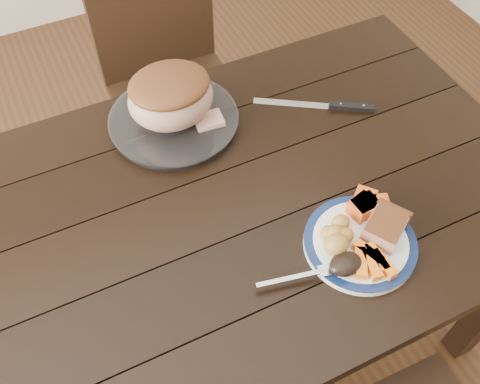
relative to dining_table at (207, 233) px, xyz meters
name	(u,v)px	position (x,y,z in m)	size (l,w,h in m)	color
ground	(216,338)	(0.00, 0.00, -0.66)	(4.00, 4.00, 0.00)	#472B16
dining_table	(207,233)	(0.00, 0.00, 0.00)	(1.61, 0.92, 0.75)	black
chair_far	(170,73)	(0.18, 0.74, -0.13)	(0.42, 0.43, 0.93)	black
dinner_plate	(360,244)	(0.26, -0.23, 0.10)	(0.24, 0.24, 0.02)	white
plate_rim	(361,242)	(0.26, -0.23, 0.11)	(0.24, 0.24, 0.02)	#0D1D44
serving_platter	(174,121)	(0.04, 0.29, 0.10)	(0.32, 0.32, 0.02)	white
pork_slice	(385,228)	(0.32, -0.23, 0.13)	(0.09, 0.07, 0.04)	tan
roasted_potatoes	(337,236)	(0.22, -0.21, 0.13)	(0.09, 0.09, 0.05)	gold
carrot_batons	(372,261)	(0.25, -0.29, 0.12)	(0.08, 0.11, 0.02)	orange
pumpkin_wedges	(366,206)	(0.32, -0.17, 0.13)	(0.09, 0.09, 0.04)	#FB591B
dark_mushroom	(346,264)	(0.20, -0.27, 0.13)	(0.07, 0.05, 0.03)	black
fork	(305,275)	(0.12, -0.25, 0.11)	(0.18, 0.06, 0.00)	silver
roast_joint	(171,98)	(0.04, 0.29, 0.18)	(0.21, 0.18, 0.14)	tan
cut_slice	(209,121)	(0.12, 0.23, 0.12)	(0.07, 0.06, 0.02)	tan
carving_knife	(337,106)	(0.45, 0.15, 0.10)	(0.28, 0.19, 0.01)	silver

